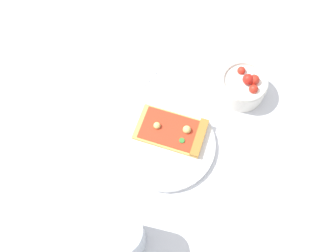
{
  "coord_description": "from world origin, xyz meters",
  "views": [
    {
      "loc": [
        0.24,
        -0.19,
        0.79
      ],
      "look_at": [
        -0.06,
        -0.0,
        0.03
      ],
      "focal_mm": 38.95,
      "sensor_mm": 36.0,
      "label": 1
    }
  ],
  "objects_px": {
    "salad_bowl": "(243,86)",
    "soda_glass": "(125,237)",
    "plate": "(166,144)",
    "paper_napkin": "(131,67)",
    "pizza_slice_main": "(175,131)"
  },
  "relations": [
    {
      "from": "pizza_slice_main",
      "to": "paper_napkin",
      "type": "height_order",
      "value": "pizza_slice_main"
    },
    {
      "from": "salad_bowl",
      "to": "paper_napkin",
      "type": "relative_size",
      "value": 0.9
    },
    {
      "from": "plate",
      "to": "paper_napkin",
      "type": "bearing_deg",
      "value": 169.68
    },
    {
      "from": "plate",
      "to": "paper_napkin",
      "type": "distance_m",
      "value": 0.23
    },
    {
      "from": "pizza_slice_main",
      "to": "salad_bowl",
      "type": "distance_m",
      "value": 0.2
    },
    {
      "from": "plate",
      "to": "soda_glass",
      "type": "height_order",
      "value": "soda_glass"
    },
    {
      "from": "salad_bowl",
      "to": "paper_napkin",
      "type": "bearing_deg",
      "value": -138.21
    },
    {
      "from": "salad_bowl",
      "to": "soda_glass",
      "type": "xyz_separation_m",
      "value": [
        0.15,
        -0.42,
        0.03
      ]
    },
    {
      "from": "plate",
      "to": "pizza_slice_main",
      "type": "relative_size",
      "value": 1.24
    },
    {
      "from": "salad_bowl",
      "to": "paper_napkin",
      "type": "distance_m",
      "value": 0.29
    },
    {
      "from": "salad_bowl",
      "to": "paper_napkin",
      "type": "height_order",
      "value": "salad_bowl"
    },
    {
      "from": "soda_glass",
      "to": "plate",
      "type": "bearing_deg",
      "value": 126.64
    },
    {
      "from": "pizza_slice_main",
      "to": "soda_glass",
      "type": "xyz_separation_m",
      "value": [
        0.15,
        -0.22,
        0.04
      ]
    },
    {
      "from": "plate",
      "to": "soda_glass",
      "type": "distance_m",
      "value": 0.24
    },
    {
      "from": "soda_glass",
      "to": "paper_napkin",
      "type": "xyz_separation_m",
      "value": [
        -0.37,
        0.23,
        -0.06
      ]
    }
  ]
}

